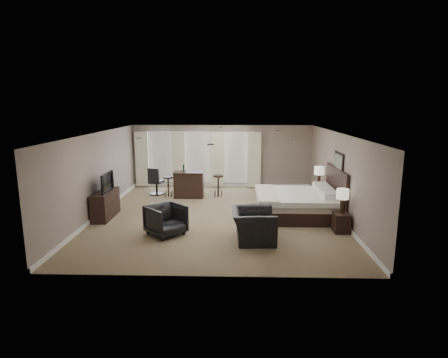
{
  "coord_description": "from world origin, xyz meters",
  "views": [
    {
      "loc": [
        0.55,
        -11.36,
        3.48
      ],
      "look_at": [
        0.2,
        0.4,
        1.1
      ],
      "focal_mm": 30.0,
      "sensor_mm": 36.0,
      "label": 1
    }
  ],
  "objects_px": {
    "dresser": "(106,204)",
    "desk_chair": "(156,181)",
    "nightstand_far": "(318,195)",
    "armchair_far": "(166,218)",
    "lamp_near": "(342,201)",
    "bed": "(300,192)",
    "armchair_near": "(253,220)",
    "lamp_far": "(319,177)",
    "bar_counter": "(189,184)",
    "bar_stool_left": "(168,187)",
    "tv": "(105,189)",
    "nightstand_near": "(341,223)",
    "bar_stool_right": "(218,186)"
  },
  "relations": [
    {
      "from": "dresser",
      "to": "tv",
      "type": "bearing_deg",
      "value": -90.0
    },
    {
      "from": "bed",
      "to": "lamp_near",
      "type": "height_order",
      "value": "bed"
    },
    {
      "from": "dresser",
      "to": "armchair_far",
      "type": "bearing_deg",
      "value": -34.78
    },
    {
      "from": "bed",
      "to": "armchair_far",
      "type": "height_order",
      "value": "bed"
    },
    {
      "from": "nightstand_far",
      "to": "armchair_far",
      "type": "distance_m",
      "value": 5.77
    },
    {
      "from": "lamp_far",
      "to": "bar_counter",
      "type": "xyz_separation_m",
      "value": [
        -4.65,
        0.85,
        -0.49
      ]
    },
    {
      "from": "nightstand_near",
      "to": "bar_counter",
      "type": "bearing_deg",
      "value": 141.08
    },
    {
      "from": "lamp_far",
      "to": "bar_counter",
      "type": "relative_size",
      "value": 0.62
    },
    {
      "from": "lamp_far",
      "to": "bar_stool_left",
      "type": "bearing_deg",
      "value": 170.28
    },
    {
      "from": "tv",
      "to": "desk_chair",
      "type": "height_order",
      "value": "desk_chair"
    },
    {
      "from": "nightstand_far",
      "to": "dresser",
      "type": "height_order",
      "value": "dresser"
    },
    {
      "from": "nightstand_far",
      "to": "armchair_near",
      "type": "relative_size",
      "value": 0.51
    },
    {
      "from": "lamp_far",
      "to": "bar_stool_left",
      "type": "xyz_separation_m",
      "value": [
        -5.44,
        0.93,
        -0.6
      ]
    },
    {
      "from": "dresser",
      "to": "desk_chair",
      "type": "xyz_separation_m",
      "value": [
        0.96,
        3.04,
        0.12
      ]
    },
    {
      "from": "desk_chair",
      "to": "armchair_near",
      "type": "bearing_deg",
      "value": 140.92
    },
    {
      "from": "tv",
      "to": "armchair_far",
      "type": "distance_m",
      "value": 2.66
    },
    {
      "from": "nightstand_near",
      "to": "lamp_far",
      "type": "xyz_separation_m",
      "value": [
        0.0,
        2.9,
        0.72
      ]
    },
    {
      "from": "lamp_far",
      "to": "bar_stool_left",
      "type": "height_order",
      "value": "lamp_far"
    },
    {
      "from": "lamp_near",
      "to": "armchair_near",
      "type": "height_order",
      "value": "lamp_near"
    },
    {
      "from": "bar_stool_left",
      "to": "desk_chair",
      "type": "height_order",
      "value": "desk_chair"
    },
    {
      "from": "armchair_near",
      "to": "armchair_far",
      "type": "distance_m",
      "value": 2.36
    },
    {
      "from": "nightstand_near",
      "to": "armchair_far",
      "type": "bearing_deg",
      "value": -175.78
    },
    {
      "from": "armchair_near",
      "to": "bar_stool_left",
      "type": "relative_size",
      "value": 1.62
    },
    {
      "from": "bar_stool_left",
      "to": "bar_stool_right",
      "type": "xyz_separation_m",
      "value": [
        1.89,
        0.1,
        0.03
      ]
    },
    {
      "from": "dresser",
      "to": "armchair_near",
      "type": "distance_m",
      "value": 4.85
    },
    {
      "from": "armchair_far",
      "to": "lamp_far",
      "type": "bearing_deg",
      "value": -10.61
    },
    {
      "from": "bar_counter",
      "to": "lamp_near",
      "type": "bearing_deg",
      "value": -38.92
    },
    {
      "from": "tv",
      "to": "armchair_far",
      "type": "relative_size",
      "value": 1.12
    },
    {
      "from": "lamp_far",
      "to": "armchair_far",
      "type": "relative_size",
      "value": 0.77
    },
    {
      "from": "nightstand_far",
      "to": "lamp_near",
      "type": "bearing_deg",
      "value": -90.0
    },
    {
      "from": "nightstand_near",
      "to": "tv",
      "type": "distance_m",
      "value": 7.04
    },
    {
      "from": "bar_stool_right",
      "to": "desk_chair",
      "type": "bearing_deg",
      "value": 174.13
    },
    {
      "from": "lamp_near",
      "to": "bar_stool_right",
      "type": "distance_m",
      "value": 5.32
    },
    {
      "from": "nightstand_near",
      "to": "armchair_far",
      "type": "xyz_separation_m",
      "value": [
        -4.77,
        -0.35,
        0.19
      ]
    },
    {
      "from": "lamp_near",
      "to": "lamp_far",
      "type": "height_order",
      "value": "lamp_far"
    },
    {
      "from": "desk_chair",
      "to": "lamp_far",
      "type": "bearing_deg",
      "value": -176.97
    },
    {
      "from": "nightstand_far",
      "to": "dresser",
      "type": "xyz_separation_m",
      "value": [
        -6.92,
        -1.76,
        0.1
      ]
    },
    {
      "from": "armchair_near",
      "to": "bar_counter",
      "type": "bearing_deg",
      "value": 23.95
    },
    {
      "from": "bar_stool_left",
      "to": "desk_chair",
      "type": "relative_size",
      "value": 0.72
    },
    {
      "from": "dresser",
      "to": "bar_counter",
      "type": "distance_m",
      "value": 3.46
    },
    {
      "from": "dresser",
      "to": "armchair_far",
      "type": "height_order",
      "value": "armchair_far"
    },
    {
      "from": "armchair_far",
      "to": "desk_chair",
      "type": "distance_m",
      "value": 4.69
    },
    {
      "from": "armchair_far",
      "to": "lamp_near",
      "type": "bearing_deg",
      "value": -40.69
    },
    {
      "from": "bar_counter",
      "to": "bar_stool_left",
      "type": "xyz_separation_m",
      "value": [
        -0.79,
        0.08,
        -0.11
      ]
    },
    {
      "from": "nightstand_far",
      "to": "lamp_near",
      "type": "relative_size",
      "value": 0.93
    },
    {
      "from": "lamp_far",
      "to": "tv",
      "type": "height_order",
      "value": "lamp_far"
    },
    {
      "from": "nightstand_near",
      "to": "bar_stool_left",
      "type": "xyz_separation_m",
      "value": [
        -5.44,
        3.83,
        0.12
      ]
    },
    {
      "from": "dresser",
      "to": "bar_stool_left",
      "type": "bearing_deg",
      "value": 61.17
    },
    {
      "from": "bed",
      "to": "armchair_near",
      "type": "xyz_separation_m",
      "value": [
        -1.55,
        -2.16,
        -0.22
      ]
    },
    {
      "from": "nightstand_far",
      "to": "desk_chair",
      "type": "distance_m",
      "value": 6.1
    }
  ]
}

